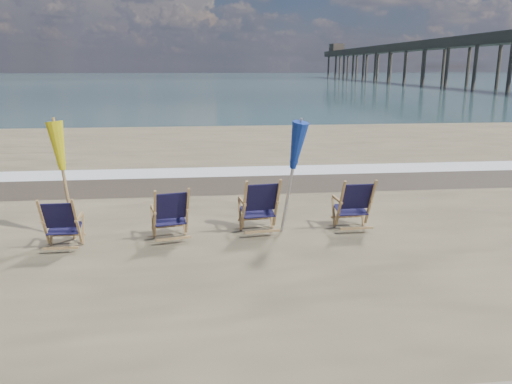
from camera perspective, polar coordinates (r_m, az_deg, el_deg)
ocean at (r=134.19m, az=-6.01°, el=12.78°), size 400.00×400.00×0.00m
surf_foam at (r=14.79m, az=-2.58°, el=2.37°), size 200.00×1.40×0.01m
wet_sand_strip at (r=13.33m, az=-2.15°, el=1.06°), size 200.00×2.60×0.00m
beach_chair_0 at (r=8.84m, az=-19.79°, el=-3.42°), size 0.62×0.69×0.95m
beach_chair_1 at (r=8.89m, az=-7.85°, el=-2.42°), size 0.78×0.85×1.01m
beach_chair_2 at (r=9.15m, az=2.41°, el=-1.56°), size 0.78×0.86×1.09m
beach_chair_3 at (r=9.55m, az=12.96°, el=-1.40°), size 0.68×0.76×1.04m
umbrella_yellow at (r=9.33m, az=-21.25°, el=4.26°), size 0.30×0.30×2.09m
umbrella_blue at (r=8.96m, az=3.98°, el=4.89°), size 0.30×0.30×2.10m
fishing_pier at (r=89.12m, az=20.30°, el=14.35°), size 4.40×140.00×9.30m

